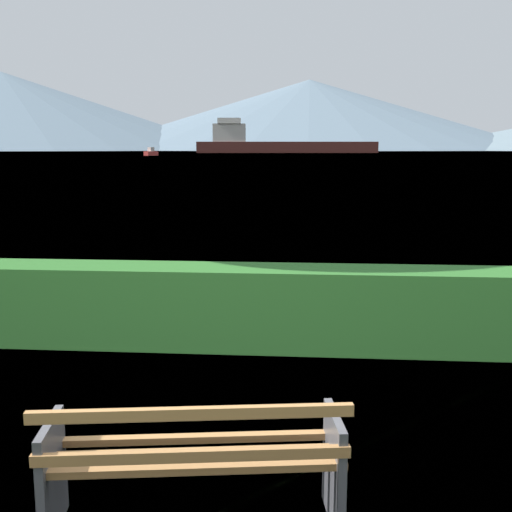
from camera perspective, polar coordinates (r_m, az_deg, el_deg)
water_surface at (r=310.31m, az=4.70°, el=9.29°), size 620.00×620.00×0.00m
park_bench at (r=3.90m, az=-5.56°, el=-17.93°), size 1.81×0.81×0.87m
hedge_row at (r=7.18m, az=-0.60°, el=-4.61°), size 8.44×0.68×0.91m
cargo_ship_large at (r=268.58m, az=1.53°, el=10.10°), size 75.44×16.34×14.17m
fishing_boat_near at (r=179.69m, az=-9.41°, el=9.16°), size 3.13×5.19×2.32m
distant_hills at (r=569.71m, az=1.64°, el=12.50°), size 966.76×472.91×66.73m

